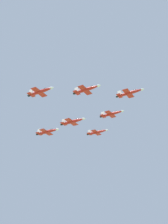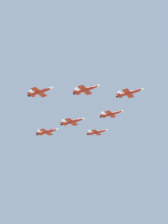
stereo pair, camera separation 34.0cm
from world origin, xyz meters
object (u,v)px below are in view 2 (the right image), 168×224
Objects in this scene: jet_lead at (129,93)px; jet_trailing at (47,132)px; jet_right_outer at (40,92)px; jet_left_outer at (97,132)px; jet_left_wingman at (112,114)px; jet_slot_rear at (73,121)px; jet_right_wingman at (86,89)px.

jet_lead is 0.97× the size of jet_trailing.
jet_left_outer is at bearing 89.77° from jet_right_outer.
jet_left_outer is 0.98× the size of jet_right_outer.
jet_lead reaches higher than jet_left_outer.
jet_slot_rear is (6.22, 25.05, -7.81)m from jet_left_wingman.
jet_left_wingman is at bearing 22.16° from jet_trailing.
jet_slot_rear is at bearing 179.77° from jet_lead.
jet_lead is at bearing -0.58° from jet_slot_rear.
jet_lead is at bearing -0.87° from jet_trailing.
jet_right_outer is at bearing -90.58° from jet_slot_rear.
jet_trailing is (-3.53, 38.62, -7.98)m from jet_left_outer.
jet_left_outer is at bearing 139.41° from jet_lead.
jet_lead is 25.84m from jet_left_wingman.
jet_right_outer is at bearing -110.97° from jet_left_wingman.
jet_left_wingman is 1.02× the size of jet_left_outer.
jet_lead is at bearing -41.31° from jet_left_outer.
jet_slot_rear is at bearing 89.76° from jet_right_outer.
jet_trailing is at bearing -121.41° from jet_left_outer.
jet_right_wingman is at bearing -40.95° from jet_slot_rear.
jet_lead reaches higher than jet_slot_rear.
jet_right_wingman reaches higher than jet_slot_rear.
jet_trailing is at bearing -156.53° from jet_left_wingman.
jet_slot_rear is 1.00× the size of jet_trailing.
jet_left_wingman reaches higher than jet_left_outer.
jet_left_wingman is 25.93m from jet_left_outer.
jet_right_wingman is 1.00× the size of jet_trailing.
jet_trailing is at bearing 120.23° from jet_right_outer.
jet_right_outer is (-13.28, 52.19, -3.49)m from jet_left_wingman.
jet_lead is 1.00× the size of jet_right_outer.
jet_right_wingman reaches higher than jet_right_outer.
jet_right_wingman is at bearing -89.56° from jet_left_wingman.
jet_slot_rear reaches higher than jet_trailing.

